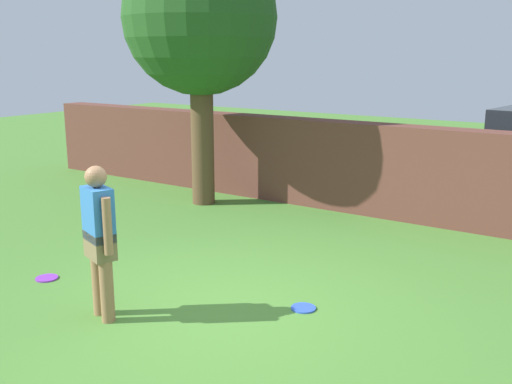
{
  "coord_description": "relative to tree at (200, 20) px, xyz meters",
  "views": [
    {
      "loc": [
        3.54,
        -4.62,
        2.7
      ],
      "look_at": [
        -0.49,
        1.38,
        1.0
      ],
      "focal_mm": 41.36,
      "sensor_mm": 36.0,
      "label": 1
    }
  ],
  "objects": [
    {
      "name": "ground_plane",
      "position": [
        3.17,
        -3.64,
        -3.27
      ],
      "size": [
        40.0,
        40.0,
        0.0
      ],
      "primitive_type": "plane",
      "color": "#4C8433"
    },
    {
      "name": "frisbee_purple",
      "position": [
        0.78,
        -4.04,
        -3.26
      ],
      "size": [
        0.27,
        0.27,
        0.02
      ],
      "primitive_type": "cylinder",
      "color": "purple",
      "rests_on": "ground"
    },
    {
      "name": "brick_wall",
      "position": [
        1.67,
        1.05,
        -2.49
      ],
      "size": [
        13.01,
        0.5,
        1.56
      ],
      "primitive_type": "cube",
      "color": "brown",
      "rests_on": "ground"
    },
    {
      "name": "person",
      "position": [
        2.2,
        -4.4,
        -2.37
      ],
      "size": [
        0.51,
        0.33,
        1.62
      ],
      "rotation": [
        0.0,
        0.0,
        -0.34
      ],
      "color": "#9E704C",
      "rests_on": "ground"
    },
    {
      "name": "tree",
      "position": [
        0.0,
        0.0,
        0.0
      ],
      "size": [
        2.68,
        2.68,
        4.65
      ],
      "color": "brown",
      "rests_on": "ground"
    },
    {
      "name": "frisbee_blue",
      "position": [
        3.83,
        -3.05,
        -3.26
      ],
      "size": [
        0.27,
        0.27,
        0.02
      ],
      "primitive_type": "cylinder",
      "color": "blue",
      "rests_on": "ground"
    }
  ]
}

